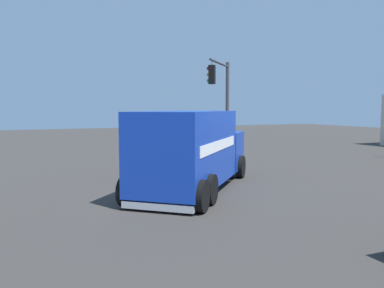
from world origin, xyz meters
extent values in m
plane|color=#33302D|center=(0.00, 0.00, 0.00)|extent=(100.00, 100.00, 0.00)
cube|color=#1438AD|center=(-0.08, 1.13, 1.68)|extent=(5.94, 5.72, 2.66)
cube|color=#1438AD|center=(-3.05, 3.84, 1.20)|extent=(3.02, 3.05, 1.70)
cube|color=black|center=(-3.68, 4.42, 1.54)|extent=(1.42, 1.54, 0.88)
cube|color=#B2B2B7|center=(2.01, -0.78, 0.19)|extent=(1.70, 1.84, 0.21)
cube|color=white|center=(-0.90, 0.23, 1.82)|extent=(3.64, 3.33, 0.36)
cube|color=white|center=(0.74, 2.02, 1.82)|extent=(3.64, 3.33, 0.36)
cylinder|color=black|center=(-3.85, 2.89, 0.50)|extent=(0.93, 0.88, 1.00)
cylinder|color=black|center=(-2.18, 4.72, 0.50)|extent=(0.93, 0.88, 1.00)
cylinder|color=black|center=(0.06, -0.68, 0.50)|extent=(0.93, 0.88, 1.00)
cylinder|color=black|center=(1.74, 1.15, 0.50)|extent=(0.93, 0.88, 1.00)
cylinder|color=black|center=(0.84, -1.39, 0.50)|extent=(0.93, 0.88, 1.00)
cylinder|color=black|center=(2.51, 0.44, 0.50)|extent=(0.93, 0.88, 1.00)
cylinder|color=#38383D|center=(-7.49, 7.07, 2.89)|extent=(0.20, 0.20, 5.79)
cylinder|color=#38383D|center=(-6.13, 5.79, 5.54)|extent=(2.81, 2.66, 0.12)
cylinder|color=#38383D|center=(-5.02, 4.74, 5.41)|extent=(0.03, 0.03, 0.25)
cube|color=black|center=(-5.02, 4.74, 4.81)|extent=(0.42, 0.42, 0.95)
sphere|color=red|center=(-5.15, 4.61, 5.13)|extent=(0.20, 0.20, 0.20)
sphere|color=#EFA314|center=(-5.15, 4.61, 4.82)|extent=(0.20, 0.20, 0.20)
sphere|color=#19CC4C|center=(-5.15, 4.61, 4.51)|extent=(0.20, 0.20, 0.20)
camera|label=1|loc=(13.08, -4.80, 3.12)|focal=37.51mm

